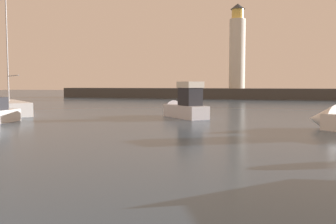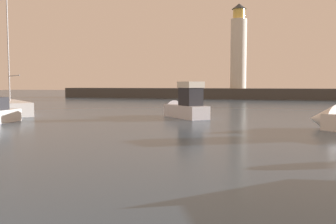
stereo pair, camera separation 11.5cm
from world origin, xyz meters
name	(u,v)px [view 2 (the right image)]	position (x,y,z in m)	size (l,w,h in m)	color
ground_plane	(203,112)	(0.00, 33.94, 0.00)	(220.00, 220.00, 0.00)	#384C60
breakwater	(237,94)	(0.00, 67.87, 0.97)	(69.10, 4.88, 1.93)	#423F3D
lighthouse	(239,49)	(0.23, 67.87, 9.26)	(2.93, 2.93, 15.48)	silver
motorboat_3	(184,106)	(-0.55, 27.99, 0.97)	(5.26, 5.48, 3.20)	silver
sailboat_moored	(12,107)	(-16.76, 26.99, 0.67)	(7.82, 7.19, 14.17)	white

